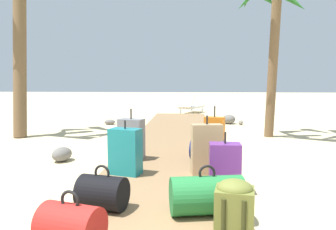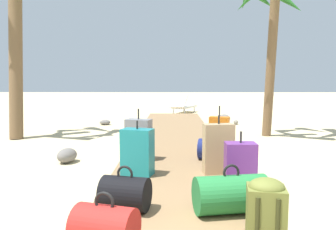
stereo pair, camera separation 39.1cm
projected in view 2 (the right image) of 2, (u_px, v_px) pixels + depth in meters
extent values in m
plane|color=#CCB789|center=(176.00, 155.00, 5.93)|extent=(60.00, 60.00, 0.00)
cube|color=olive|center=(175.00, 141.00, 7.01)|extent=(1.79, 10.94, 0.08)
cube|color=slate|center=(139.00, 139.00, 5.21)|extent=(0.44, 0.32, 0.65)
cylinder|color=black|center=(138.00, 114.00, 5.17)|extent=(0.02, 0.02, 0.17)
cylinder|color=red|center=(105.00, 227.00, 2.46)|extent=(0.54, 0.45, 0.33)
torus|color=black|center=(104.00, 202.00, 2.44)|extent=(0.16, 0.07, 0.16)
cylinder|color=navy|center=(215.00, 149.00, 5.22)|extent=(0.59, 0.45, 0.33)
torus|color=black|center=(215.00, 137.00, 5.20)|extent=(0.16, 0.07, 0.16)
cylinder|color=#237538|center=(231.00, 194.00, 3.13)|extent=(0.74, 0.48, 0.37)
torus|color=black|center=(231.00, 173.00, 3.10)|extent=(0.17, 0.05, 0.16)
cube|color=#197A7F|center=(137.00, 152.00, 4.38)|extent=(0.46, 0.34, 0.62)
cylinder|color=black|center=(137.00, 125.00, 4.34)|extent=(0.02, 0.02, 0.11)
cube|color=#6B2D84|center=(240.00, 165.00, 3.90)|extent=(0.36, 0.24, 0.53)
cylinder|color=black|center=(241.00, 137.00, 3.87)|extent=(0.02, 0.02, 0.14)
cylinder|color=black|center=(125.00, 193.00, 3.19)|extent=(0.52, 0.43, 0.34)
torus|color=black|center=(125.00, 174.00, 3.17)|extent=(0.17, 0.06, 0.16)
cube|color=orange|center=(219.00, 134.00, 5.82)|extent=(0.38, 0.28, 0.62)
cylinder|color=black|center=(219.00, 111.00, 5.78)|extent=(0.02, 0.02, 0.19)
cube|color=tan|center=(218.00, 149.00, 4.44)|extent=(0.43, 0.24, 0.68)
cylinder|color=black|center=(219.00, 120.00, 4.40)|extent=(0.02, 0.02, 0.12)
cube|color=olive|center=(266.00, 213.00, 2.62)|extent=(0.34, 0.31, 0.42)
ellipsoid|color=olive|center=(267.00, 187.00, 2.60)|extent=(0.32, 0.29, 0.15)
cylinder|color=#333516|center=(257.00, 219.00, 2.51)|extent=(0.04, 0.04, 0.34)
cylinder|color=#333516|center=(278.00, 220.00, 2.48)|extent=(0.04, 0.04, 0.34)
cylinder|color=brown|center=(271.00, 62.00, 7.58)|extent=(0.21, 0.59, 3.55)
cylinder|color=brown|center=(16.00, 56.00, 7.48)|extent=(0.30, 0.62, 3.83)
cube|color=white|center=(184.00, 107.00, 13.40)|extent=(1.11, 1.52, 0.08)
cube|color=white|center=(179.00, 101.00, 12.83)|extent=(0.74, 0.67, 0.51)
cylinder|color=silver|center=(184.00, 109.00, 14.02)|extent=(0.04, 0.04, 0.22)
cylinder|color=silver|center=(194.00, 109.00, 13.82)|extent=(0.04, 0.04, 0.22)
cylinder|color=silver|center=(173.00, 111.00, 13.00)|extent=(0.04, 0.04, 0.22)
cylinder|color=silver|center=(185.00, 112.00, 12.81)|extent=(0.04, 0.04, 0.22)
ellipsoid|color=slate|center=(105.00, 122.00, 9.87)|extent=(0.36, 0.32, 0.15)
ellipsoid|color=slate|center=(67.00, 155.00, 5.36)|extent=(0.37, 0.45, 0.24)
ellipsoid|color=slate|center=(224.00, 119.00, 10.18)|extent=(0.46, 0.45, 0.29)
ellipsoid|color=gray|center=(236.00, 122.00, 9.97)|extent=(0.17, 0.21, 0.14)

